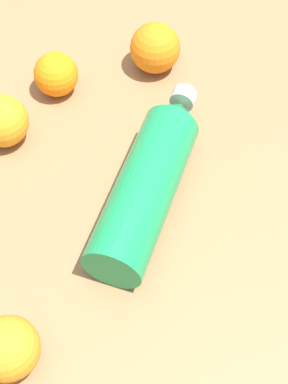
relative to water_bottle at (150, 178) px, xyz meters
The scene contains 6 objects.
ground_plane 0.04m from the water_bottle, 10.75° to the left, with size 2.40×2.40×0.00m, color olive.
water_bottle is the anchor object (origin of this frame).
orange_0 0.24m from the water_bottle, behind, with size 0.08×0.08×0.08m, color orange.
orange_1 0.22m from the water_bottle, 116.64° to the right, with size 0.07×0.07×0.07m, color orange.
orange_2 0.23m from the water_bottle, 145.35° to the right, with size 0.06×0.06×0.06m, color orange.
orange_3 0.26m from the water_bottle, 35.51° to the right, with size 0.07×0.07×0.07m, color orange.
Camera 1 is at (0.41, -0.02, 0.63)m, focal length 54.82 mm.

